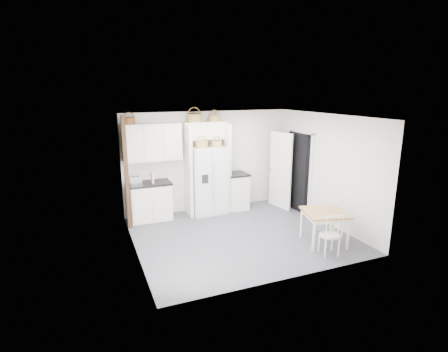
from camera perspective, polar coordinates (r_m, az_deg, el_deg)
name	(u,v)px	position (r m, az deg, el deg)	size (l,w,h in m)	color
floor	(240,235)	(7.86, 2.58, -9.55)	(4.50, 4.50, 0.00)	#43424F
ceiling	(241,116)	(7.24, 2.81, 9.70)	(4.50, 4.50, 0.00)	white
wall_back	(209,161)	(9.25, -2.51, 2.48)	(4.50, 4.50, 0.00)	beige
wall_left	(133,189)	(6.84, -14.70, -2.06)	(4.00, 4.00, 0.00)	beige
wall_right	(327,169)	(8.61, 16.42, 1.07)	(4.00, 4.00, 0.00)	beige
refrigerator	(208,180)	(8.98, -2.65, -0.67)	(0.90, 0.72, 1.74)	silver
base_cab_left	(150,202)	(8.78, -11.95, -4.16)	(0.98, 0.62, 0.90)	silver
base_cab_right	(236,191)	(9.42, 1.95, -2.53)	(0.53, 0.64, 0.93)	silver
dining_table	(324,227)	(7.62, 16.00, -8.06)	(0.83, 0.83, 0.69)	brown
windsor_chair	(329,235)	(7.12, 16.84, -9.22)	(0.39, 0.36, 0.81)	silver
counter_left	(149,183)	(8.65, -12.10, -1.18)	(1.02, 0.66, 0.04)	black
counter_right	(236,174)	(9.29, 1.97, 0.35)	(0.57, 0.68, 0.04)	black
toaster	(136,180)	(8.52, -14.20, -0.71)	(0.27, 0.16, 0.19)	silver
cookbook_red	(152,178)	(8.55, -11.61, -0.39)	(0.03, 0.15, 0.23)	#B6150B
cookbook_cream	(152,178)	(8.54, -11.61, -0.32)	(0.04, 0.17, 0.25)	beige
basket_upper_a	(129,121)	(8.47, -15.23, 8.67)	(0.27, 0.27, 0.16)	brown
basket_bridge_a	(194,118)	(8.80, -4.89, 9.43)	(0.36, 0.36, 0.20)	olive
basket_bridge_b	(214,118)	(8.97, -1.61, 9.43)	(0.28, 0.28, 0.16)	olive
basket_fridge_a	(202,144)	(8.64, -3.65, 5.17)	(0.29, 0.29, 0.16)	olive
basket_fridge_b	(217,144)	(8.77, -1.21, 5.28)	(0.27, 0.27, 0.14)	olive
upper_cabinet	(152,142)	(8.60, -11.65, 5.40)	(1.40, 0.34, 0.90)	silver
bridge_cabinet	(205,131)	(8.92, -3.11, 7.41)	(1.12, 0.34, 0.45)	silver
fridge_panel_left	(188,171)	(8.81, -5.88, 0.84)	(0.08, 0.60, 2.30)	silver
fridge_panel_right	(226,168)	(9.13, 0.26, 1.38)	(0.08, 0.60, 2.30)	silver
trim_post	(126,173)	(8.15, -15.65, 0.41)	(0.09, 0.09, 2.60)	black
doorway_void	(299,172)	(9.40, 12.12, 0.65)	(0.18, 0.85, 2.05)	black
door_slab	(280,170)	(9.48, 9.18, 0.89)	(0.80, 0.04, 2.05)	white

